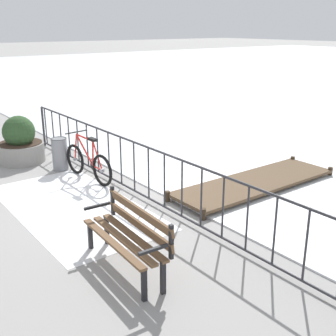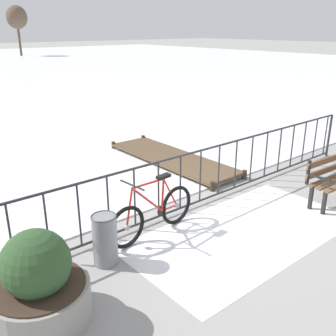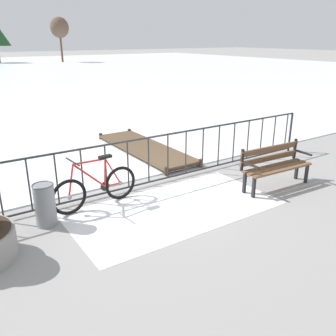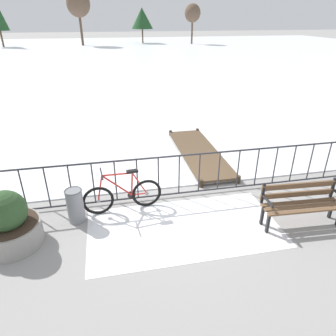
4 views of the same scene
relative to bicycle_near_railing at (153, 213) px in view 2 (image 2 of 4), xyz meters
The scene contains 8 objects.
ground_plane 1.40m from the bicycle_near_railing, 13.10° to the left, with size 160.00×160.00×0.00m, color gray.
snow_patch 1.49m from the bicycle_near_railing, 38.22° to the right, with size 3.82×1.97×0.01m, color white.
railing_fence 1.36m from the bicycle_near_railing, 13.10° to the left, with size 9.06×0.06×1.07m.
bicycle_near_railing is the anchor object (origin of this frame).
planter_with_shrub 2.23m from the bicycle_near_railing, 161.62° to the right, with size 1.10×1.10×1.11m.
trash_bin 1.00m from the bicycle_near_railing, 168.57° to the right, with size 0.35×0.35×0.73m.
wooden_dock 3.46m from the bicycle_near_railing, 44.78° to the left, with size 1.10×3.76×0.20m.
tree_far_west 43.05m from the bicycle_near_railing, 72.38° to the left, with size 2.23×2.23×5.31m.
Camera 2 is at (-4.57, -4.56, 3.08)m, focal length 41.21 mm.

